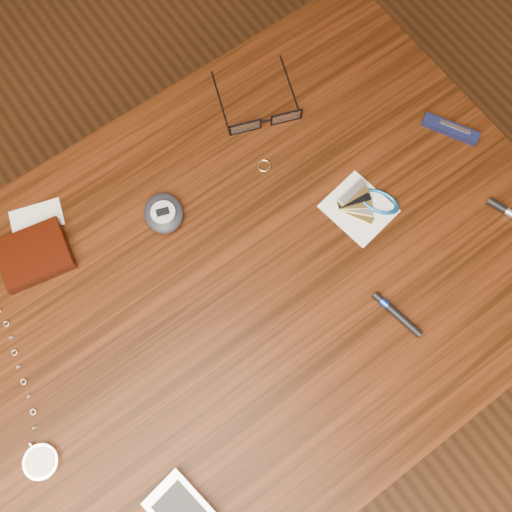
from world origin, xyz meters
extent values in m
plane|color=#472814|center=(0.00, 0.00, 0.00)|extent=(3.80, 3.80, 0.00)
cube|color=#361608|center=(0.00, 0.00, 0.73)|extent=(1.00, 0.70, 0.03)
cylinder|color=#4C2814|center=(0.45, -0.30, 0.36)|extent=(0.05, 0.05, 0.71)
cylinder|color=#4C2814|center=(0.45, 0.30, 0.36)|extent=(0.05, 0.05, 0.71)
cube|color=black|center=(-0.22, 0.22, 0.76)|extent=(0.12, 0.10, 0.02)
cube|color=black|center=(-0.22, 0.22, 0.77)|extent=(0.12, 0.10, 0.00)
cube|color=silver|center=(-0.19, 0.27, 0.75)|extent=(0.09, 0.07, 0.00)
cube|color=black|center=(0.16, 0.21, 0.76)|extent=(0.05, 0.02, 0.03)
cube|color=white|center=(0.16, 0.21, 0.76)|extent=(0.05, 0.02, 0.02)
cylinder|color=black|center=(0.16, 0.27, 0.75)|extent=(0.05, 0.12, 0.00)
cube|color=black|center=(0.22, 0.18, 0.76)|extent=(0.05, 0.02, 0.03)
cube|color=white|center=(0.22, 0.18, 0.76)|extent=(0.05, 0.02, 0.02)
cylinder|color=black|center=(0.27, 0.23, 0.75)|extent=(0.05, 0.12, 0.00)
cube|color=black|center=(0.19, 0.19, 0.77)|extent=(0.02, 0.01, 0.00)
torus|color=tan|center=(0.15, 0.14, 0.75)|extent=(0.03, 0.03, 0.00)
cylinder|color=white|center=(-0.36, -0.05, 0.76)|extent=(0.05, 0.05, 0.01)
cylinder|color=white|center=(-0.36, -0.05, 0.76)|extent=(0.04, 0.04, 0.00)
cylinder|color=white|center=(-0.36, -0.02, 0.76)|extent=(0.01, 0.01, 0.01)
torus|color=white|center=(-0.35, 0.00, 0.75)|extent=(0.01, 0.01, 0.01)
torus|color=white|center=(-0.34, 0.02, 0.75)|extent=(0.01, 0.01, 0.00)
torus|color=white|center=(-0.33, 0.04, 0.75)|extent=(0.01, 0.01, 0.01)
torus|color=white|center=(-0.33, 0.06, 0.75)|extent=(0.01, 0.01, 0.00)
torus|color=white|center=(-0.33, 0.08, 0.75)|extent=(0.01, 0.01, 0.01)
torus|color=white|center=(-0.32, 0.11, 0.75)|extent=(0.01, 0.01, 0.00)
torus|color=white|center=(-0.32, 0.13, 0.75)|extent=(0.01, 0.00, 0.01)
torus|color=white|center=(-0.31, 0.15, 0.75)|extent=(0.01, 0.01, 0.00)
cube|color=black|center=(-0.24, -0.21, 0.77)|extent=(0.06, 0.07, 0.00)
ellipsoid|color=black|center=(-0.03, 0.16, 0.76)|extent=(0.08, 0.09, 0.02)
cylinder|color=#A6A8AF|center=(-0.03, 0.15, 0.78)|extent=(0.04, 0.04, 0.00)
cube|color=black|center=(-0.03, 0.15, 0.78)|extent=(0.02, 0.02, 0.00)
cube|color=white|center=(0.22, -0.01, 0.75)|extent=(0.10, 0.11, 0.00)
torus|color=#0E59A3|center=(0.26, -0.02, 0.75)|extent=(0.07, 0.07, 0.01)
cube|color=#A28339|center=(0.22, -0.02, 0.75)|extent=(0.04, 0.05, 0.00)
cube|color=silver|center=(0.22, -0.01, 0.75)|extent=(0.05, 0.05, 0.00)
cube|color=#A28B39|center=(0.22, 0.00, 0.76)|extent=(0.05, 0.04, 0.00)
cube|color=black|center=(0.22, 0.00, 0.76)|extent=(0.05, 0.03, 0.00)
cube|color=#A28339|center=(0.23, 0.01, 0.76)|extent=(0.05, 0.02, 0.00)
cube|color=silver|center=(0.23, 0.02, 0.76)|extent=(0.05, 0.02, 0.00)
cube|color=#111333|center=(0.43, 0.01, 0.76)|extent=(0.06, 0.09, 0.01)
cube|color=silver|center=(0.44, 0.01, 0.76)|extent=(0.03, 0.05, 0.00)
cylinder|color=black|center=(0.40, -0.13, 0.76)|extent=(0.02, 0.03, 0.01)
cylinder|color=black|center=(0.16, -0.18, 0.76)|extent=(0.03, 0.09, 0.01)
cylinder|color=#1532A1|center=(0.16, -0.15, 0.76)|extent=(0.01, 0.01, 0.01)
camera|label=1|loc=(-0.11, -0.19, 1.58)|focal=40.00mm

